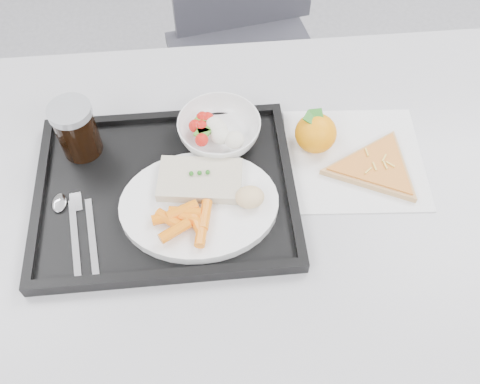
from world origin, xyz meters
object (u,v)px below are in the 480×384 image
object	(u,v)px
tray	(166,192)
cola_glass	(76,129)
chair	(247,29)
pizza_slice	(376,167)
tangerine	(316,133)
table	(232,215)
dinner_plate	(199,205)
salad_bowl	(219,130)

from	to	relation	value
tray	cola_glass	world-z (taller)	cola_glass
chair	pizza_slice	bearing A→B (deg)	-76.52
cola_glass	tangerine	size ratio (longest dim) A/B	1.07
table	tray	xyz separation A→B (m)	(-0.12, 0.01, 0.08)
tray	pizza_slice	size ratio (longest dim) A/B	2.15
chair	dinner_plate	bearing A→B (deg)	-102.16
table	pizza_slice	world-z (taller)	pizza_slice
dinner_plate	salad_bowl	distance (m)	0.16
table	salad_bowl	world-z (taller)	salad_bowl
tangerine	pizza_slice	xyz separation A→B (m)	(0.10, -0.07, -0.02)
cola_glass	table	bearing A→B (deg)	-23.96
dinner_plate	cola_glass	distance (m)	0.26
chair	dinner_plate	size ratio (longest dim) A/B	3.44
dinner_plate	salad_bowl	xyz separation A→B (m)	(0.05, 0.15, 0.01)
chair	pizza_slice	distance (m)	0.74
tray	salad_bowl	xyz separation A→B (m)	(0.10, 0.11, 0.03)
cola_glass	pizza_slice	distance (m)	0.54
table	pizza_slice	distance (m)	0.28
dinner_plate	cola_glass	world-z (taller)	cola_glass
dinner_plate	tray	bearing A→B (deg)	142.92
table	salad_bowl	size ratio (longest dim) A/B	7.89
salad_bowl	cola_glass	distance (m)	0.25
tangerine	tray	bearing A→B (deg)	-162.74
table	dinner_plate	bearing A→B (deg)	-151.54
tangerine	table	bearing A→B (deg)	-148.95
salad_bowl	tray	bearing A→B (deg)	-133.81
table	salad_bowl	xyz separation A→B (m)	(-0.01, 0.12, 0.11)
chair	tangerine	bearing A→B (deg)	-84.26
tray	salad_bowl	distance (m)	0.15
chair	salad_bowl	size ratio (longest dim) A/B	6.11
table	chair	xyz separation A→B (m)	(0.10, 0.71, -0.15)
tray	dinner_plate	distance (m)	0.07
table	pizza_slice	xyz separation A→B (m)	(0.27, 0.03, 0.08)
salad_bowl	tangerine	bearing A→B (deg)	-6.57
dinner_plate	pizza_slice	world-z (taller)	dinner_plate
tray	dinner_plate	world-z (taller)	dinner_plate
salad_bowl	table	bearing A→B (deg)	-83.76
dinner_plate	tangerine	bearing A→B (deg)	30.38
cola_glass	tangerine	bearing A→B (deg)	-2.59
salad_bowl	dinner_plate	bearing A→B (deg)	-106.80
chair	cola_glass	distance (m)	0.75
chair	pizza_slice	size ratio (longest dim) A/B	4.44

